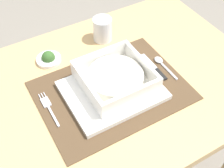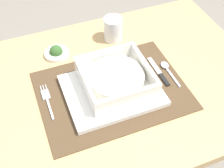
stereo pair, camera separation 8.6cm
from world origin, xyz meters
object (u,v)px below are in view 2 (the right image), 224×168
object	(u,v)px
porridge_bowl	(116,79)
butter_knife	(160,73)
dining_table	(116,105)
spoon	(166,68)
drinking_glass	(113,30)
fork	(47,99)
condiment_saucer	(56,53)

from	to	relation	value
porridge_bowl	butter_knife	bearing A→B (deg)	1.15
dining_table	spoon	distance (m)	0.21
butter_knife	drinking_glass	distance (m)	0.23
spoon	fork	bearing A→B (deg)	178.38
butter_knife	condiment_saucer	bearing A→B (deg)	146.02
spoon	condiment_saucer	size ratio (longest dim) A/B	1.42
dining_table	drinking_glass	bearing A→B (deg)	71.41
drinking_glass	condiment_saucer	xyz separation A→B (m)	(-0.21, -0.01, -0.03)
porridge_bowl	condiment_saucer	bearing A→B (deg)	121.77
butter_knife	fork	bearing A→B (deg)	178.29
dining_table	butter_knife	bearing A→B (deg)	-7.43
spoon	condiment_saucer	world-z (taller)	condiment_saucer
butter_knife	condiment_saucer	world-z (taller)	condiment_saucer
dining_table	spoon	world-z (taller)	spoon
drinking_glass	condiment_saucer	size ratio (longest dim) A/B	1.04
porridge_bowl	spoon	distance (m)	0.18
dining_table	condiment_saucer	xyz separation A→B (m)	(-0.14, 0.19, 0.12)
spoon	butter_knife	world-z (taller)	spoon
spoon	butter_knife	bearing A→B (deg)	-157.85
fork	drinking_glass	size ratio (longest dim) A/B	1.62
spoon	butter_knife	size ratio (longest dim) A/B	0.87
fork	condiment_saucer	world-z (taller)	condiment_saucer
dining_table	fork	xyz separation A→B (m)	(-0.21, 0.01, 0.12)
porridge_bowl	butter_knife	world-z (taller)	porridge_bowl
condiment_saucer	drinking_glass	bearing A→B (deg)	3.39
spoon	drinking_glass	bearing A→B (deg)	116.64
fork	butter_knife	world-z (taller)	butter_knife
spoon	porridge_bowl	bearing A→B (deg)	-174.73
fork	butter_knife	distance (m)	0.35
butter_knife	drinking_glass	size ratio (longest dim) A/B	1.57
spoon	drinking_glass	world-z (taller)	drinking_glass
spoon	drinking_glass	size ratio (longest dim) A/B	1.37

